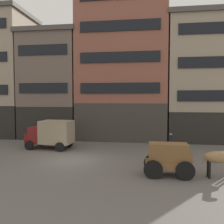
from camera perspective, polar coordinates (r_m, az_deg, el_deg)
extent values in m
plane|color=#605B56|center=(18.11, -9.77, -11.60)|extent=(120.00, 120.00, 0.00)
cube|color=black|center=(29.81, -13.71, -2.10)|extent=(6.58, 6.86, 3.73)
cube|color=#66564C|center=(29.85, -13.87, 9.40)|extent=(6.58, 6.86, 8.22)
cube|color=#47423D|center=(30.62, -13.99, 17.54)|extent=(7.08, 7.36, 0.50)
cube|color=black|center=(26.49, -16.62, 5.67)|extent=(5.53, 0.12, 1.10)
cube|color=black|center=(26.98, -16.78, 14.43)|extent=(5.53, 0.12, 1.10)
cube|color=#38332D|center=(27.82, 2.57, -1.98)|extent=(9.90, 6.86, 4.14)
cube|color=brown|center=(28.31, 2.62, 15.31)|extent=(9.90, 6.86, 12.76)
cube|color=black|center=(24.25, 1.82, 5.90)|extent=(8.31, 0.12, 1.10)
cube|color=black|center=(24.60, 1.83, 13.35)|extent=(8.31, 0.12, 1.10)
cube|color=black|center=(25.34, 1.85, 20.47)|extent=(8.31, 0.12, 1.10)
cube|color=black|center=(28.72, 22.90, -2.95)|extent=(9.83, 6.86, 3.27)
cube|color=gray|center=(28.78, 23.21, 10.19)|extent=(9.83, 6.86, 9.89)
cube|color=#47423D|center=(29.87, 23.45, 20.12)|extent=(10.33, 7.36, 0.50)
cube|color=black|center=(25.21, 25.12, 3.63)|extent=(8.26, 0.12, 1.10)
cube|color=black|center=(25.46, 25.31, 11.06)|extent=(8.26, 0.12, 1.10)
cube|color=black|center=(26.12, 25.50, 18.24)|extent=(8.26, 0.12, 1.10)
cube|color=brown|center=(14.68, 13.59, -12.40)|extent=(2.71, 1.32, 0.36)
cube|color=brown|center=(14.50, 13.63, -9.62)|extent=(2.30, 1.12, 1.10)
cube|color=brown|center=(14.70, 18.15, -10.51)|extent=(0.41, 1.04, 0.50)
cylinder|color=black|center=(15.50, 16.73, -12.17)|extent=(1.10, 0.09, 1.10)
cylinder|color=black|center=(14.15, 17.58, -13.70)|extent=(1.10, 0.09, 1.10)
cylinder|color=black|center=(15.35, 9.91, -12.24)|extent=(1.10, 0.09, 1.10)
cylinder|color=black|center=(13.98, 10.07, -13.80)|extent=(1.10, 0.09, 1.10)
ellipsoid|color=#937047|center=(15.10, 24.81, -10.02)|extent=(1.70, 0.61, 0.70)
cylinder|color=#937047|center=(14.93, 21.77, -10.70)|extent=(0.27, 0.10, 0.65)
cylinder|color=black|center=(15.32, 22.51, -12.76)|extent=(0.14, 0.14, 0.95)
cylinder|color=black|center=(14.99, 22.86, -13.14)|extent=(0.14, 0.14, 0.95)
cube|color=maroon|center=(22.87, -17.49, -5.32)|extent=(1.55, 1.82, 1.50)
cube|color=maroon|center=(23.28, -18.97, -5.94)|extent=(1.03, 1.52, 0.80)
cube|color=gray|center=(21.96, -13.45, -4.82)|extent=(2.96, 2.15, 2.10)
cube|color=silver|center=(23.06, -18.46, -4.64)|extent=(0.32, 1.37, 0.64)
cylinder|color=black|center=(22.45, -19.70, -7.72)|extent=(0.86, 0.30, 0.84)
cylinder|color=black|center=(24.04, -17.22, -6.95)|extent=(0.86, 0.30, 0.84)
cylinder|color=black|center=(20.99, -12.73, -8.37)|extent=(0.86, 0.30, 0.84)
cylinder|color=black|center=(22.68, -10.61, -7.47)|extent=(0.86, 0.30, 0.84)
cylinder|color=black|center=(20.87, 13.93, -8.45)|extent=(0.16, 0.16, 0.85)
cylinder|color=black|center=(20.89, 14.48, -8.44)|extent=(0.16, 0.16, 0.85)
cylinder|color=black|center=(20.74, 14.24, -6.46)|extent=(0.51, 0.51, 0.62)
sphere|color=tan|center=(20.67, 14.25, -5.26)|extent=(0.22, 0.22, 0.22)
cylinder|color=black|center=(20.66, 14.26, -4.98)|extent=(0.28, 0.28, 0.02)
cylinder|color=black|center=(20.65, 14.26, -4.84)|extent=(0.18, 0.18, 0.09)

